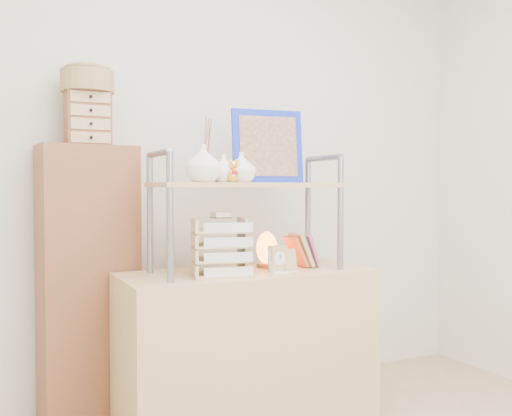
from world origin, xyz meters
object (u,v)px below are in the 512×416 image
(desk, at_px, (247,349))
(salt_lamp, at_px, (267,249))
(cabinet, at_px, (89,286))
(letter_tray, at_px, (220,250))

(desk, height_order, salt_lamp, salt_lamp)
(cabinet, bearing_deg, salt_lamp, -25.03)
(salt_lamp, bearing_deg, letter_tray, -156.23)
(salt_lamp, bearing_deg, desk, -152.05)
(desk, height_order, cabinet, cabinet)
(desk, xyz_separation_m, cabinet, (-0.67, 0.37, 0.30))
(cabinet, height_order, letter_tray, cabinet)
(desk, distance_m, cabinet, 0.82)
(letter_tray, bearing_deg, desk, 19.87)
(desk, distance_m, letter_tray, 0.52)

